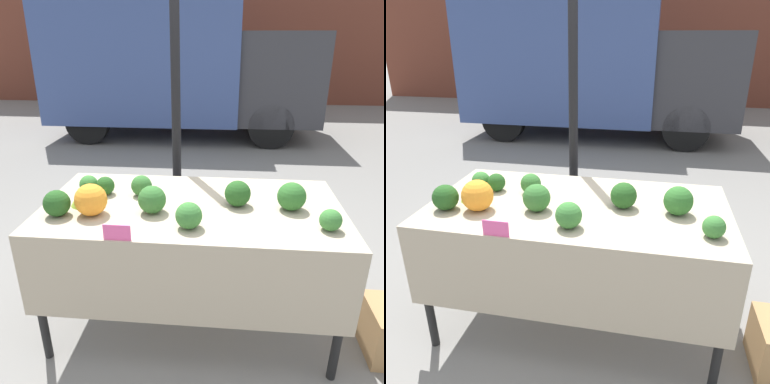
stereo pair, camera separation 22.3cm
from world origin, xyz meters
TOP-DOWN VIEW (x-y plane):
  - ground_plane at (0.00, 0.00)m, footprint 40.00×40.00m
  - tent_pole at (-0.19, 0.77)m, footprint 0.07×0.07m
  - parked_truck at (-0.81, 5.20)m, footprint 4.83×2.07m
  - market_table at (0.00, -0.07)m, footprint 1.79×0.95m
  - orange_cauliflower at (-0.55, -0.19)m, footprint 0.18×0.18m
  - romanesco_head at (-0.65, -0.07)m, footprint 0.15×0.15m
  - broccoli_head_0 at (-0.57, 0.10)m, footprint 0.12×0.12m
  - broccoli_head_1 at (-0.68, 0.11)m, footprint 0.12×0.12m
  - broccoli_head_2 at (-0.74, -0.22)m, footprint 0.15×0.15m
  - broccoli_head_3 at (0.01, -0.30)m, footprint 0.14×0.14m
  - broccoli_head_4 at (-0.22, -0.13)m, footprint 0.16×0.16m
  - broccoli_head_5 at (0.27, 0.01)m, footprint 0.16×0.16m
  - broccoli_head_6 at (0.58, -0.02)m, footprint 0.17×0.17m
  - broccoli_head_7 at (-0.33, 0.11)m, footprint 0.13×0.13m
  - broccoli_head_8 at (0.75, -0.26)m, footprint 0.12×0.12m
  - price_sign at (-0.33, -0.46)m, footprint 0.14×0.01m

SIDE VIEW (x-z plane):
  - ground_plane at x=0.00m, z-range 0.00..0.00m
  - market_table at x=0.00m, z-range 0.33..1.19m
  - price_sign at x=-0.33m, z-range 0.86..0.95m
  - broccoli_head_8 at x=0.75m, z-range 0.86..0.98m
  - broccoli_head_0 at x=-0.57m, z-range 0.86..0.98m
  - broccoli_head_1 at x=-0.68m, z-range 0.86..0.98m
  - romanesco_head at x=-0.65m, z-range 0.86..0.98m
  - broccoli_head_7 at x=-0.33m, z-range 0.86..1.00m
  - broccoli_head_3 at x=0.01m, z-range 0.86..1.01m
  - broccoli_head_2 at x=-0.74m, z-range 0.86..1.01m
  - broccoli_head_5 at x=0.27m, z-range 0.86..1.02m
  - broccoli_head_4 at x=-0.22m, z-range 0.86..1.02m
  - broccoli_head_6 at x=0.58m, z-range 0.86..1.03m
  - orange_cauliflower at x=-0.55m, z-range 0.86..1.05m
  - parked_truck at x=-0.81m, z-range 0.08..2.56m
  - tent_pole at x=-0.19m, z-range 0.00..2.66m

